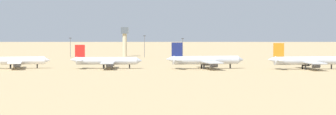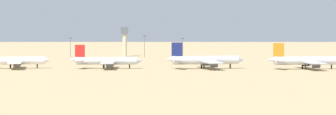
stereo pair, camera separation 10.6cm
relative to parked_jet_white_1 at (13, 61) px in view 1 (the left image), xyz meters
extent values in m
plane|color=tan|center=(75.96, 9.52, -4.24)|extent=(4000.00, 4000.00, 0.00)
pyramid|color=slate|center=(135.96, 912.35, 65.17)|extent=(281.03, 232.72, 138.83)
cylinder|color=white|center=(0.38, 0.08, 0.04)|extent=(32.77, 10.52, 4.08)
cone|color=white|center=(17.76, 3.63, 0.04)|extent=(3.77, 4.41, 3.87)
cube|color=white|center=(1.38, 0.28, -0.57)|extent=(13.31, 33.34, 0.57)
cylinder|color=slate|center=(0.85, 7.98, -2.00)|extent=(4.04, 2.93, 2.24)
cylinder|color=slate|center=(3.91, -7.00, -2.00)|extent=(4.04, 2.93, 2.24)
cylinder|color=black|center=(12.53, 2.56, -3.12)|extent=(0.71, 0.71, 2.24)
cylinder|color=black|center=(-1.60, 2.17, -3.12)|extent=(0.71, 0.71, 2.24)
cylinder|color=black|center=(-0.62, -2.62, -3.12)|extent=(0.71, 0.71, 2.24)
cylinder|color=silver|center=(49.79, 0.47, -0.04)|extent=(32.14, 5.54, 4.00)
cone|color=silver|center=(67.16, 1.31, -0.04)|extent=(3.18, 3.94, 3.80)
cone|color=silver|center=(32.42, -0.37, 0.56)|extent=(4.16, 3.59, 3.40)
cube|color=red|center=(35.81, -0.21, 5.20)|extent=(5.22, 0.75, 6.50)
cube|color=silver|center=(35.62, 3.79, 0.36)|extent=(3.52, 6.94, 0.36)
cube|color=silver|center=(36.01, -4.20, 0.36)|extent=(3.52, 6.94, 0.36)
cube|color=silver|center=(50.79, 0.52, -0.64)|extent=(8.34, 32.28, 0.56)
cylinder|color=slate|center=(51.42, 8.06, -2.04)|extent=(3.70, 2.37, 2.20)
cylinder|color=slate|center=(52.15, -6.92, -2.04)|extent=(3.70, 2.37, 2.20)
cylinder|color=black|center=(61.93, 1.06, -3.14)|extent=(0.70, 0.70, 2.20)
cylinder|color=black|center=(48.18, 2.79, -3.14)|extent=(0.70, 0.70, 2.20)
cylinder|color=black|center=(48.41, -2.00, -3.14)|extent=(0.70, 0.70, 2.20)
cylinder|color=silver|center=(102.22, 0.25, 0.39)|extent=(35.45, 11.53, 4.41)
cone|color=silver|center=(121.00, 4.17, 0.39)|extent=(4.10, 4.78, 4.19)
cone|color=silver|center=(83.44, -3.68, 1.05)|extent=(5.08, 4.57, 3.75)
cube|color=navy|center=(87.11, -2.91, 6.18)|extent=(5.73, 1.71, 7.17)
cube|color=silver|center=(86.21, 1.41, 0.83)|extent=(4.99, 8.06, 0.40)
cube|color=silver|center=(88.01, -7.23, 0.83)|extent=(4.99, 8.06, 0.40)
cube|color=silver|center=(103.30, 0.47, -0.27)|extent=(14.55, 36.08, 0.62)
cylinder|color=slate|center=(102.69, 8.79, -1.82)|extent=(4.38, 3.19, 2.43)
cylinder|color=slate|center=(106.07, -7.40, -1.82)|extent=(4.38, 3.19, 2.43)
cylinder|color=black|center=(115.35, 2.99, -3.03)|extent=(0.77, 0.77, 2.43)
cylinder|color=black|center=(100.06, 2.50, -3.03)|extent=(0.77, 0.77, 2.43)
cylinder|color=black|center=(101.14, -2.68, -3.03)|extent=(0.77, 0.77, 2.43)
cylinder|color=silver|center=(154.85, -3.02, 0.31)|extent=(34.95, 8.69, 4.33)
cone|color=silver|center=(136.15, -5.41, 0.96)|extent=(4.77, 4.20, 3.68)
cube|color=orange|center=(139.80, -4.94, 6.00)|extent=(5.66, 1.25, 7.04)
cube|color=silver|center=(139.26, -0.64, 0.74)|extent=(4.37, 7.75, 0.39)
cube|color=silver|center=(140.35, -9.24, 0.74)|extent=(4.37, 7.75, 0.39)
cube|color=silver|center=(155.93, -2.88, -0.34)|extent=(11.70, 35.33, 0.61)
cylinder|color=slate|center=(155.98, 5.32, -1.86)|extent=(4.17, 2.86, 2.38)
cylinder|color=slate|center=(158.03, -10.81, -1.86)|extent=(4.17, 2.86, 2.38)
cylinder|color=black|center=(167.93, -1.35, -3.05)|extent=(0.76, 0.76, 2.38)
cylinder|color=black|center=(152.91, -0.65, -3.05)|extent=(0.76, 0.76, 2.38)
cylinder|color=black|center=(153.57, -5.81, -3.05)|extent=(0.76, 0.76, 2.38)
cylinder|color=#C6B793|center=(47.21, 148.40, 4.34)|extent=(3.20, 3.20, 17.17)
cube|color=#4C5660|center=(47.21, 148.40, 15.35)|extent=(5.20, 5.20, 4.84)
cylinder|color=#59595E|center=(62.69, 136.61, 3.46)|extent=(0.36, 0.36, 15.39)
cube|color=#333333|center=(62.69, 136.61, 11.40)|extent=(1.80, 0.50, 0.50)
cylinder|color=#59595E|center=(90.50, 127.31, 2.51)|extent=(0.36, 0.36, 13.51)
cube|color=#333333|center=(90.50, 127.31, 9.52)|extent=(1.80, 0.50, 0.50)
cylinder|color=#59595E|center=(8.03, 138.46, 2.62)|extent=(0.36, 0.36, 13.72)
cube|color=#333333|center=(8.03, 138.46, 9.72)|extent=(1.80, 0.50, 0.50)
camera|label=1|loc=(88.79, -354.68, 17.80)|focal=72.12mm
camera|label=2|loc=(88.90, -354.68, 17.80)|focal=72.12mm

